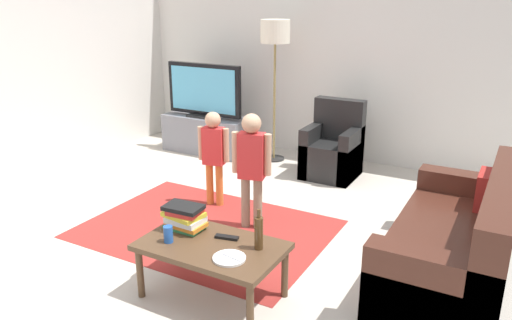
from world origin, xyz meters
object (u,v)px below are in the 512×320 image
object	(u,v)px
tv_stand	(206,135)
child_center	(252,161)
tv	(204,91)
coffee_table	(212,250)
child_near_tv	(214,150)
book_stack	(185,217)
couch	(461,247)
bottle	(259,233)
tv_remote	(227,237)
armchair	(333,151)
plate	(229,258)
floor_lamp	(275,39)
soda_can	(168,234)

from	to	relation	value
tv_stand	child_center	xyz separation A→B (m)	(1.69, -1.74, 0.41)
tv	coffee_table	world-z (taller)	tv
child_near_tv	book_stack	bearing A→B (deg)	-65.06
coffee_table	book_stack	xyz separation A→B (m)	(-0.30, 0.10, 0.15)
couch	bottle	distance (m)	1.55
tv_remote	coffee_table	bearing A→B (deg)	-125.00
armchair	child_center	world-z (taller)	child_center
child_near_tv	coffee_table	size ratio (longest dim) A/B	0.98
tv_stand	couch	world-z (taller)	couch
book_stack	bottle	xyz separation A→B (m)	(0.62, -0.00, 0.03)
tv_stand	child_near_tv	world-z (taller)	child_near_tv
tv	coffee_table	distance (m)	3.51
bottle	tv_remote	size ratio (longest dim) A/B	1.72
coffee_table	bottle	bearing A→B (deg)	17.35
child_near_tv	bottle	bearing A→B (deg)	-46.65
bottle	plate	distance (m)	0.27
floor_lamp	plate	world-z (taller)	floor_lamp
tv_stand	floor_lamp	xyz separation A→B (m)	(0.96, 0.15, 1.30)
floor_lamp	child_center	distance (m)	2.22
tv_remote	soda_can	xyz separation A→B (m)	(-0.33, -0.24, 0.05)
tv	bottle	size ratio (longest dim) A/B	3.76
tv_remote	bottle	bearing A→B (deg)	-16.62
couch	book_stack	distance (m)	2.06
tv	book_stack	xyz separation A→B (m)	(1.70, -2.74, -0.33)
couch	armchair	world-z (taller)	armchair
plate	couch	bearing A→B (deg)	42.41
bottle	plate	size ratio (longest dim) A/B	1.33
tv_stand	plate	distance (m)	3.72
couch	floor_lamp	size ratio (longest dim) A/B	1.01
armchair	child_center	distance (m)	1.75
tv	child_near_tv	world-z (taller)	tv
floor_lamp	tv_remote	bearing A→B (deg)	-69.26
tv	floor_lamp	xyz separation A→B (m)	(0.96, 0.17, 0.70)
floor_lamp	armchair	bearing A→B (deg)	-12.15
tv	armchair	world-z (taller)	tv
tv_remote	child_center	bearing A→B (deg)	97.43
armchair	child_near_tv	xyz separation A→B (m)	(-0.74, -1.43, 0.29)
tv_stand	floor_lamp	bearing A→B (deg)	9.01
floor_lamp	couch	bearing A→B (deg)	-37.47
armchair	bottle	distance (m)	2.77
coffee_table	book_stack	bearing A→B (deg)	161.53
couch	coffee_table	xyz separation A→B (m)	(-1.51, -1.06, 0.08)
plate	tv_stand	bearing A→B (deg)	126.72
coffee_table	tv	bearing A→B (deg)	125.19
book_stack	tv_remote	size ratio (longest dim) A/B	1.89
tv	book_stack	bearing A→B (deg)	-58.13
couch	tv_remote	distance (m)	1.74
book_stack	bottle	world-z (taller)	bottle
bottle	plate	bearing A→B (deg)	-114.38
tv	book_stack	distance (m)	3.24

